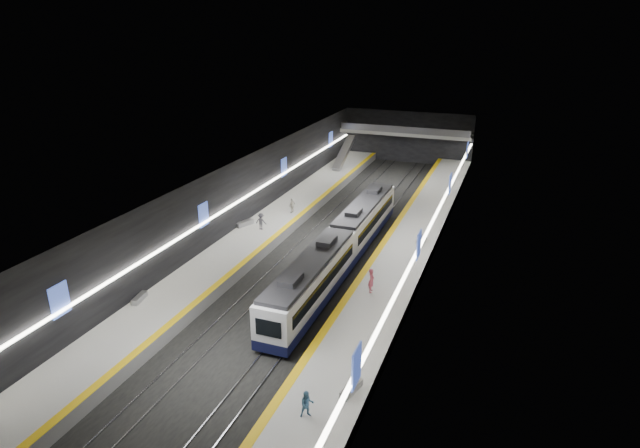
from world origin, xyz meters
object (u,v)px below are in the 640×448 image
at_px(passenger_right_a, 371,281).
at_px(escalator, 344,153).
at_px(train, 341,246).
at_px(bench_right_far, 421,240).
at_px(bench_left_near, 140,298).
at_px(bench_right_near, 351,389).
at_px(passenger_right_b, 307,404).
at_px(passenger_left_b, 261,221).
at_px(bench_left_far, 245,223).
at_px(passenger_left_a, 292,206).

bearing_deg(passenger_right_a, escalator, 15.98).
distance_m(train, bench_right_far, 8.86).
height_order(escalator, bench_left_near, escalator).
bearing_deg(bench_right_near, passenger_right_a, 114.15).
height_order(passenger_right_b, passenger_left_b, passenger_left_b).
bearing_deg(bench_left_far, passenger_left_a, 82.61).
xyz_separation_m(bench_left_near, passenger_left_a, (3.08, 22.48, 0.64)).
height_order(escalator, passenger_right_b, escalator).
bearing_deg(passenger_left_a, escalator, -162.63).
relative_size(escalator, bench_left_far, 3.94).
distance_m(bench_left_near, passenger_left_b, 16.85).
distance_m(passenger_right_b, passenger_left_a, 32.88).
bearing_deg(passenger_right_a, passenger_right_b, 176.73).
height_order(bench_left_near, passenger_right_b, passenger_right_b).
relative_size(escalator, passenger_right_a, 4.06).
distance_m(bench_left_far, bench_right_near, 28.47).
bearing_deg(passenger_right_a, passenger_left_a, 36.39).
xyz_separation_m(escalator, passenger_right_a, (14.32, -36.57, -0.91)).
distance_m(train, bench_right_near, 18.76).
xyz_separation_m(train, passenger_left_a, (-8.92, 9.50, -0.35)).
bearing_deg(passenger_left_a, passenger_right_a, 56.32).
relative_size(bench_left_near, bench_right_far, 1.02).
height_order(bench_right_far, passenger_right_a, passenger_right_a).
xyz_separation_m(bench_left_far, bench_right_far, (18.18, 2.21, -0.04)).
xyz_separation_m(train, bench_right_near, (6.53, -17.56, -0.97)).
height_order(bench_left_near, passenger_left_b, passenger_left_b).
height_order(bench_left_far, passenger_right_b, passenger_right_b).
distance_m(escalator, bench_right_far, 29.81).
bearing_deg(train, escalator, 107.74).
bearing_deg(bench_left_far, passenger_right_b, -33.18).
bearing_deg(passenger_left_b, bench_right_near, 125.95).
bearing_deg(bench_right_far, bench_left_near, -122.00).
height_order(passenger_right_a, passenger_left_b, passenger_right_a).
bearing_deg(train, passenger_left_a, 133.20).
bearing_deg(bench_left_near, passenger_right_b, -32.98).
xyz_separation_m(train, passenger_right_b, (4.88, -20.35, -0.39)).
bearing_deg(passenger_left_a, bench_left_far, -15.02).
bearing_deg(bench_right_far, train, -123.22).
bearing_deg(passenger_right_b, passenger_left_a, 83.64).
xyz_separation_m(train, bench_right_far, (6.18, 6.27, -0.99)).
xyz_separation_m(train, passenger_right_a, (4.32, -5.31, -0.21)).
bearing_deg(bench_left_far, train, 3.46).
bearing_deg(bench_right_near, train, 124.31).
relative_size(bench_left_near, passenger_left_a, 1.03).
xyz_separation_m(escalator, passenger_right_b, (14.88, -51.61, -1.10)).
bearing_deg(passenger_right_b, escalator, 74.92).
height_order(passenger_right_a, passenger_right_b, passenger_right_a).
height_order(escalator, passenger_left_b, escalator).
relative_size(train, escalator, 3.76).
relative_size(bench_right_near, passenger_left_b, 1.06).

